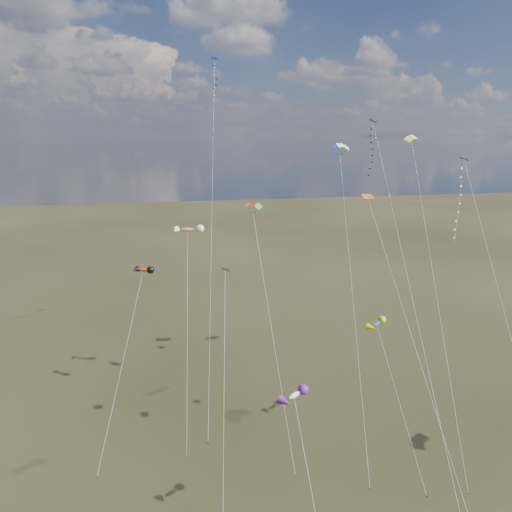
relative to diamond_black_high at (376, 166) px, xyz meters
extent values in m
cube|color=black|center=(0.11, 1.56, 4.80)|extent=(1.11, 1.11, 0.39)
cylinder|color=silver|center=(-0.76, -10.98, -11.61)|extent=(1.75, 25.10, 32.83)
cube|color=#080A48|center=(-15.36, 17.57, 13.15)|extent=(1.07, 1.03, 0.40)
cylinder|color=silver|center=(-17.51, 6.01, -7.43)|extent=(4.33, 23.15, 41.18)
cube|color=#332316|center=(-19.67, -5.55, -27.95)|extent=(0.10, 0.10, 0.12)
cube|color=black|center=(-17.58, -6.04, -8.96)|extent=(0.80, 0.88, 0.40)
cylinder|color=silver|center=(-18.68, -12.09, -18.49)|extent=(2.23, 12.13, 19.07)
cube|color=#071246|center=(1.75, -12.54, 1.37)|extent=(0.82, 0.84, 0.25)
cube|color=#C46815|center=(-6.58, -12.41, -1.59)|extent=(0.98, 0.94, 0.32)
cylinder|color=silver|center=(-4.39, -19.84, -14.80)|extent=(4.43, 14.89, 26.44)
cylinder|color=silver|center=(4.62, -6.58, -12.46)|extent=(4.09, 21.63, 31.12)
cube|color=#332316|center=(2.59, -17.39, -27.95)|extent=(0.10, 0.10, 0.12)
cylinder|color=silver|center=(-3.86, -4.62, -12.95)|extent=(3.98, 20.92, 30.15)
cube|color=#332316|center=(-5.83, -15.06, -27.95)|extent=(0.10, 0.10, 0.12)
cylinder|color=silver|center=(-12.64, -4.88, -16.06)|extent=(1.23, 14.49, 23.91)
cube|color=#332316|center=(-12.04, -12.11, -27.95)|extent=(0.10, 0.10, 0.12)
ellipsoid|color=#DF4506|center=(-25.66, 4.72, -11.66)|extent=(2.44, 1.97, 1.00)
cylinder|color=silver|center=(-28.06, -1.85, -19.84)|extent=(4.83, 13.17, 16.36)
cube|color=#332316|center=(-30.46, -8.42, -27.95)|extent=(0.10, 0.10, 0.12)
ellipsoid|color=silver|center=(-14.24, -18.30, -15.33)|extent=(2.39, 1.99, 0.85)
ellipsoid|color=red|center=(-20.30, 6.56, -7.54)|extent=(3.45, 1.90, 1.10)
cylinder|color=silver|center=(-21.14, -0.42, -17.78)|extent=(1.72, 13.99, 20.48)
cube|color=#332316|center=(-21.99, -7.41, -27.95)|extent=(0.10, 0.10, 0.12)
ellipsoid|color=blue|center=(-2.10, -6.93, -15.43)|extent=(2.51, 2.15, 0.85)
cylinder|color=silver|center=(-1.67, -11.92, -21.72)|extent=(0.90, 10.00, 12.60)
cube|color=#332316|center=(-1.23, -16.90, -27.95)|extent=(0.10, 0.10, 0.12)
camera|label=1|loc=(-23.03, -47.00, 3.17)|focal=32.00mm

